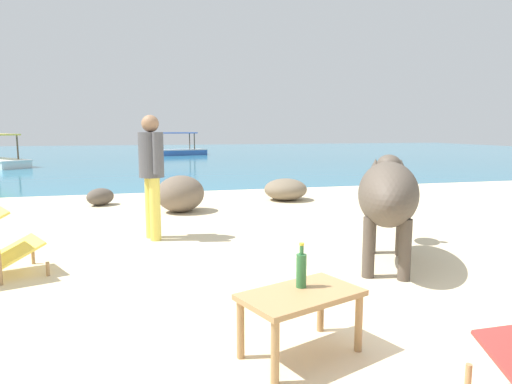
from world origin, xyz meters
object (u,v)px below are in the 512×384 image
Objects in this scene: low_bench_table at (301,302)px; bottle at (301,269)px; boat_blue at (174,150)px; cow at (388,193)px; person_standing at (152,167)px.

bottle reaches higher than low_bench_table.
cow is at bearing -102.73° from boat_blue.
boat_blue is (1.60, 19.97, -0.70)m from person_standing.
boat_blue reaches higher than bottle.
low_bench_table is 2.93× the size of bottle.
boat_blue is at bearing 88.21° from bottle.
cow is 2.30× the size of low_bench_table.
boat_blue is at bearing 31.95° from cow.
boat_blue is at bearing -111.51° from person_standing.
person_standing reaches higher than cow.
bottle is 3.43m from person_standing.
person_standing is 0.42× the size of boat_blue.
person_standing reaches higher than boat_blue.
cow is 2.18m from bottle.
cow is 1.23× the size of person_standing.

